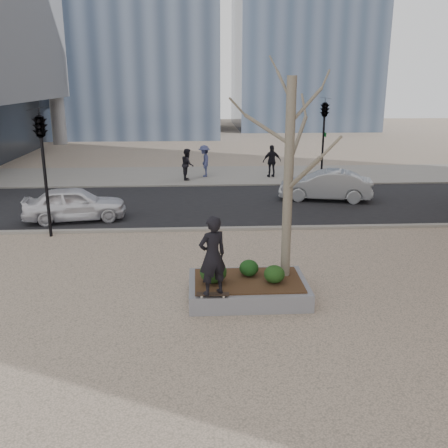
{
  "coord_description": "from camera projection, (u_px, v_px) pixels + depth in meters",
  "views": [
    {
      "loc": [
        -0.28,
        -11.74,
        5.4
      ],
      "look_at": [
        0.5,
        2.0,
        1.4
      ],
      "focal_mm": 40.0,
      "sensor_mm": 36.0,
      "label": 1
    }
  ],
  "objects": [
    {
      "name": "traffic_light_near",
      "position": [
        45.0,
        174.0,
        17.22
      ],
      "size": [
        0.6,
        2.48,
        4.5
      ],
      "primitive_type": null,
      "color": "black",
      "rests_on": "ground"
    },
    {
      "name": "planter",
      "position": [
        248.0,
        289.0,
        12.77
      ],
      "size": [
        3.0,
        2.0,
        0.45
      ],
      "primitive_type": "cube",
      "color": "gray",
      "rests_on": "ground"
    },
    {
      "name": "shrub_left",
      "position": [
        213.0,
        272.0,
        12.45
      ],
      "size": [
        0.67,
        0.67,
        0.57
      ],
      "primitive_type": "ellipsoid",
      "color": "black",
      "rests_on": "planter_mulch"
    },
    {
      "name": "sycamore_tree",
      "position": [
        289.0,
        148.0,
        12.12
      ],
      "size": [
        2.8,
        2.8,
        6.6
      ],
      "primitive_type": null,
      "color": "gray",
      "rests_on": "planter_mulch"
    },
    {
      "name": "shrub_right",
      "position": [
        274.0,
        274.0,
        12.47
      ],
      "size": [
        0.53,
        0.53,
        0.45
      ],
      "primitive_type": "ellipsoid",
      "color": "#123A12",
      "rests_on": "planter_mulch"
    },
    {
      "name": "planter_mulch",
      "position": [
        248.0,
        281.0,
        12.7
      ],
      "size": [
        2.7,
        1.7,
        0.04
      ],
      "primitive_type": "cube",
      "color": "#382314",
      "rests_on": "planter"
    },
    {
      "name": "traffic_light_far",
      "position": [
        323.0,
        141.0,
        26.5
      ],
      "size": [
        0.6,
        2.48,
        4.5
      ],
      "primitive_type": null,
      "color": "black",
      "rests_on": "ground"
    },
    {
      "name": "shrub_middle",
      "position": [
        249.0,
        268.0,
        12.91
      ],
      "size": [
        0.5,
        0.5,
        0.42
      ],
      "primitive_type": "ellipsoid",
      "color": "#103511",
      "rests_on": "planter_mulch"
    },
    {
      "name": "skateboarder",
      "position": [
        212.0,
        256.0,
        11.53
      ],
      "size": [
        0.82,
        0.71,
        1.91
      ],
      "primitive_type": "imported",
      "rotation": [
        0.0,
        0.0,
        3.59
      ],
      "color": "black",
      "rests_on": "skateboard"
    },
    {
      "name": "pedestrian_b",
      "position": [
        204.0,
        161.0,
        28.43
      ],
      "size": [
        0.7,
        1.18,
        1.8
      ],
      "primitive_type": "imported",
      "rotation": [
        0.0,
        0.0,
        4.74
      ],
      "color": "#3F4571",
      "rests_on": "far_sidewalk"
    },
    {
      "name": "pedestrian_c",
      "position": [
        272.0,
        161.0,
        28.31
      ],
      "size": [
        1.13,
        0.63,
        1.82
      ],
      "primitive_type": "imported",
      "rotation": [
        0.0,
        0.0,
        3.33
      ],
      "color": "black",
      "rests_on": "far_sidewalk"
    },
    {
      "name": "skateboard",
      "position": [
        213.0,
        295.0,
        11.8
      ],
      "size": [
        0.79,
        0.25,
        0.08
      ],
      "primitive_type": null,
      "rotation": [
        0.0,
        0.0,
        -0.07
      ],
      "color": "black",
      "rests_on": "planter"
    },
    {
      "name": "street",
      "position": [
        203.0,
        204.0,
        22.36
      ],
      "size": [
        60.0,
        8.0,
        0.02
      ],
      "primitive_type": "cube",
      "color": "black",
      "rests_on": "ground"
    },
    {
      "name": "pedestrian_a",
      "position": [
        188.0,
        164.0,
        27.56
      ],
      "size": [
        0.67,
        0.85,
        1.73
      ],
      "primitive_type": "imported",
      "rotation": [
        0.0,
        0.0,
        1.59
      ],
      "color": "black",
      "rests_on": "far_sidewalk"
    },
    {
      "name": "far_sidewalk",
      "position": [
        201.0,
        175.0,
        29.07
      ],
      "size": [
        60.0,
        6.0,
        0.02
      ],
      "primitive_type": "cube",
      "color": "gray",
      "rests_on": "ground"
    },
    {
      "name": "car_silver",
      "position": [
        325.0,
        185.0,
        22.98
      ],
      "size": [
        4.41,
        2.38,
        1.38
      ],
      "primitive_type": "imported",
      "rotation": [
        0.0,
        0.0,
        4.48
      ],
      "color": "#94979B",
      "rests_on": "street"
    },
    {
      "name": "ground",
      "position": [
        209.0,
        298.0,
        12.78
      ],
      "size": [
        120.0,
        120.0,
        0.0
      ],
      "primitive_type": "plane",
      "color": "#C2A68E",
      "rests_on": "ground"
    },
    {
      "name": "police_car",
      "position": [
        75.0,
        204.0,
        19.64
      ],
      "size": [
        4.13,
        2.2,
        1.34
      ],
      "primitive_type": "imported",
      "rotation": [
        0.0,
        0.0,
        1.73
      ],
      "color": "white",
      "rests_on": "street"
    }
  ]
}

